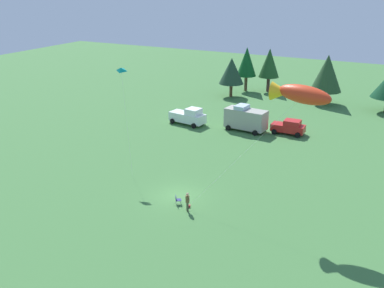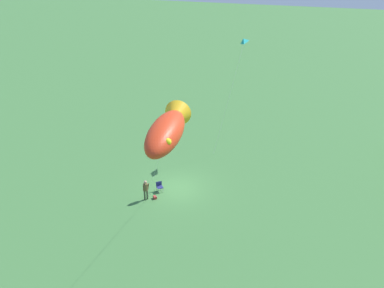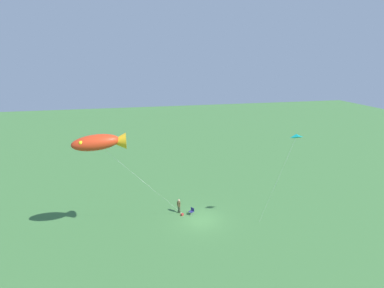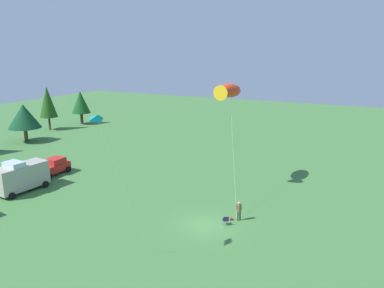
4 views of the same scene
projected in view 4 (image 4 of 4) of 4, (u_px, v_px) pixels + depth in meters
The scene contains 8 objects.
ground_plane at pixel (206, 225), 31.65m from camera, with size 160.00×160.00×0.00m, color #3E7139.
person_kite_flyer at pixel (239, 209), 32.31m from camera, with size 0.49×0.53×1.74m.
folding_chair at pixel (226, 220), 31.54m from camera, with size 0.67×0.67×0.82m.
backpack_on_grass at pixel (231, 219), 32.58m from camera, with size 0.32×0.22×0.22m, color #A0302B.
van_motorhome_grey at pixel (21, 176), 38.94m from camera, with size 5.58×3.02×3.34m.
car_red_sedan at pixel (53, 167), 44.38m from camera, with size 4.23×2.27×1.89m.
kite_large_fish at pixel (228, 91), 38.51m from camera, with size 10.70×5.05×11.21m.
kite_delta_teal at pixel (98, 118), 23.38m from camera, with size 2.71×2.36×10.59m.
Camera 4 is at (-26.52, -11.79, 14.42)m, focal length 35.00 mm.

